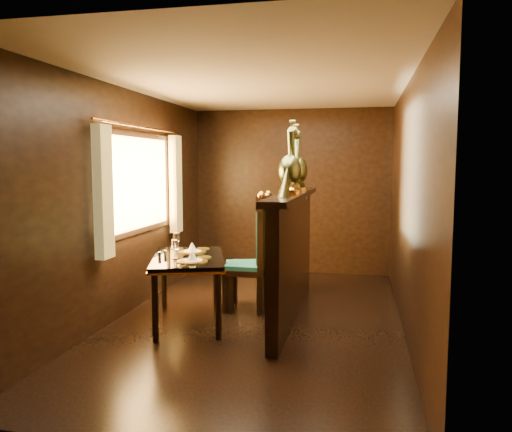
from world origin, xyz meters
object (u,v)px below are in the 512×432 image
(dining_table, at_px, (188,263))
(peacock_left, at_px, (290,156))
(chair_right, at_px, (257,248))
(peacock_right, at_px, (298,158))
(chair_left, at_px, (257,249))

(dining_table, height_order, peacock_left, peacock_left)
(chair_right, height_order, peacock_right, peacock_right)
(chair_left, bearing_deg, chair_right, 106.45)
(chair_left, bearing_deg, peacock_left, -38.83)
(peacock_left, xyz_separation_m, peacock_right, (0.00, 0.68, -0.01))
(chair_left, xyz_separation_m, peacock_right, (0.42, 0.33, 1.03))
(dining_table, relative_size, chair_right, 1.02)
(peacock_right, bearing_deg, peacock_left, -90.00)
(chair_right, bearing_deg, peacock_right, 6.30)
(dining_table, xyz_separation_m, peacock_right, (1.03, 0.94, 1.10))
(dining_table, relative_size, peacock_left, 1.76)
(chair_right, xyz_separation_m, peacock_right, (0.44, 0.22, 1.04))
(chair_right, bearing_deg, peacock_left, -65.95)
(chair_left, bearing_deg, peacock_right, 39.51)
(dining_table, bearing_deg, chair_left, 27.09)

